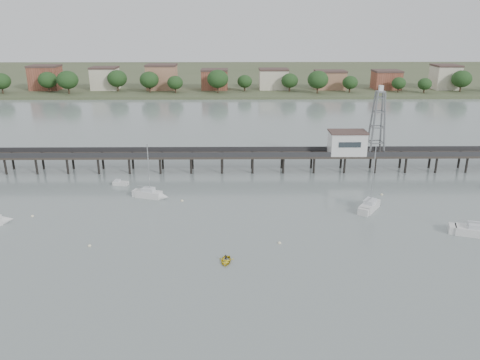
# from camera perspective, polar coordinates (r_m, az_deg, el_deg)

# --- Properties ---
(ground_plane) EXTENTS (500.00, 500.00, 0.00)m
(ground_plane) POSITION_cam_1_polar(r_m,az_deg,el_deg) (54.15, 0.05, -18.90)
(ground_plane) COLOR slate
(ground_plane) RESTS_ON ground
(pier) EXTENTS (150.00, 5.00, 5.50)m
(pier) POSITION_cam_1_polar(r_m,az_deg,el_deg) (106.82, -0.35, 3.06)
(pier) COLOR #2D2823
(pier) RESTS_ON ground
(pier_building) EXTENTS (8.40, 5.40, 5.30)m
(pier_building) POSITION_cam_1_polar(r_m,az_deg,el_deg) (109.09, 12.94, 4.47)
(pier_building) COLOR silver
(pier_building) RESTS_ON ground
(lattice_tower) EXTENTS (3.20, 3.20, 15.50)m
(lattice_tower) POSITION_cam_1_polar(r_m,az_deg,el_deg) (109.81, 16.43, 6.65)
(lattice_tower) COLOR slate
(lattice_tower) RESTS_ON ground
(sailboat_c) EXTENTS (6.12, 7.47, 12.57)m
(sailboat_c) POSITION_cam_1_polar(r_m,az_deg,el_deg) (90.20, 15.74, -2.89)
(sailboat_c) COLOR silver
(sailboat_c) RESTS_ON ground
(sailboat_b) EXTENTS (7.06, 3.90, 11.35)m
(sailboat_b) POSITION_cam_1_polar(r_m,az_deg,el_deg) (93.11, -10.54, -1.78)
(sailboat_b) COLOR silver
(sailboat_b) RESTS_ON ground
(white_tender) EXTENTS (3.44, 2.01, 1.25)m
(white_tender) POSITION_cam_1_polar(r_m,az_deg,el_deg) (101.90, -14.38, -0.38)
(white_tender) COLOR silver
(white_tender) RESTS_ON ground
(yellow_dinghy) EXTENTS (2.18, 0.82, 2.98)m
(yellow_dinghy) POSITION_cam_1_polar(r_m,az_deg,el_deg) (68.61, -1.74, -9.97)
(yellow_dinghy) COLOR yellow
(yellow_dinghy) RESTS_ON ground
(dinghy_occupant) EXTENTS (0.37, 0.98, 0.23)m
(dinghy_occupant) POSITION_cam_1_polar(r_m,az_deg,el_deg) (68.61, -1.74, -9.97)
(dinghy_occupant) COLOR black
(dinghy_occupant) RESTS_ON ground
(mooring_buoys) EXTENTS (65.96, 22.15, 0.39)m
(mooring_buoys) POSITION_cam_1_polar(r_m,az_deg,el_deg) (82.93, -5.12, -4.61)
(mooring_buoys) COLOR #F4EBBE
(mooring_buoys) RESTS_ON ground
(far_shore) EXTENTS (500.00, 170.00, 10.40)m
(far_shore) POSITION_cam_1_polar(r_m,az_deg,el_deg) (284.08, -0.49, 12.57)
(far_shore) COLOR #475133
(far_shore) RESTS_ON ground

